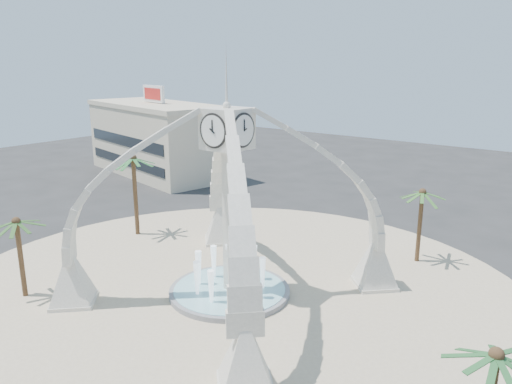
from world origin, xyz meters
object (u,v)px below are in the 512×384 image
Objects in this scene: clock_tower at (228,200)px; fountain at (230,290)px; palm_south at (16,222)px; palm_north at (423,193)px; palm_east at (496,357)px; palm_west at (133,159)px.

clock_tower reaches higher than fountain.
palm_north is at bearing 49.75° from palm_south.
palm_east is at bearing -63.18° from palm_north.
clock_tower is 3.07× the size of palm_south.
palm_east reaches higher than fountain.
clock_tower is 3.18× the size of palm_east.
palm_west is 23.90m from palm_north.
palm_west reaches higher than fountain.
palm_south is at bearing -73.26° from palm_west.
palm_north is at bearing 22.67° from palm_west.
clock_tower is at bearing 162.55° from palm_east.
palm_south is (-18.29, -21.61, -0.35)m from palm_north.
palm_north reaches higher than palm_east.
palm_west reaches higher than palm_south.
clock_tower is 14.76m from palm_west.
palm_north reaches higher than palm_south.
palm_south is at bearing -141.09° from fountain.
fountain is 1.42× the size of palm_east.
fountain is 18.58m from palm_east.
palm_north is 28.31m from palm_south.
palm_south reaches higher than palm_east.
palm_east is 0.96× the size of palm_south.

